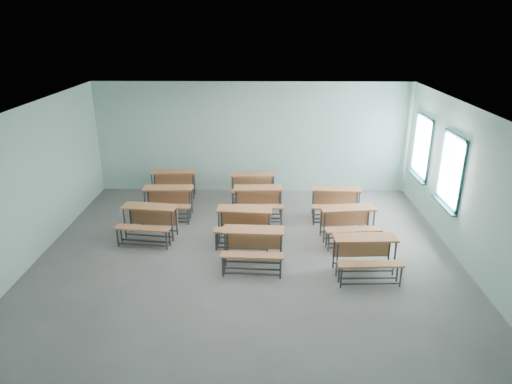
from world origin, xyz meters
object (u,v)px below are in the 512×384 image
desk_unit_r1c0 (149,218)px  desk_unit_r1c1 (244,221)px  desk_unit_r1c2 (349,219)px  desk_unit_r3c1 (253,183)px  desk_unit_r2c2 (336,199)px  desk_unit_r3c0 (173,181)px  desk_unit_r2c0 (168,198)px  desk_unit_r0c1 (253,243)px  desk_unit_r0c2 (366,251)px  desk_unit_r2c1 (258,198)px

desk_unit_r1c0 → desk_unit_r1c1: same height
desk_unit_r1c2 → desk_unit_r3c1: (-2.25, 2.40, 0.00)m
desk_unit_r1c2 → desk_unit_r2c2: same height
desk_unit_r3c0 → desk_unit_r2c2: bearing=-18.2°
desk_unit_r3c1 → desk_unit_r1c2: bearing=-51.7°
desk_unit_r1c2 → desk_unit_r1c0: bearing=173.3°
desk_unit_r1c2 → desk_unit_r3c1: 3.29m
desk_unit_r2c2 → desk_unit_r1c2: bearing=-82.4°
desk_unit_r1c0 → desk_unit_r2c0: size_ratio=1.06×
desk_unit_r1c1 → desk_unit_r2c0: (-2.02, 1.35, 0.00)m
desk_unit_r1c0 → desk_unit_r3c0: 2.57m
desk_unit_r0c1 → desk_unit_r1c0: same height
desk_unit_r0c2 → desk_unit_r1c2: (-0.08, 1.51, 0.00)m
desk_unit_r0c1 → desk_unit_r1c2: bearing=31.7°
desk_unit_r1c1 → desk_unit_r2c1: size_ratio=1.03×
desk_unit_r0c1 → desk_unit_r0c2: same height
desk_unit_r1c1 → desk_unit_r3c1: same height
desk_unit_r1c1 → desk_unit_r2c0: 2.43m
desk_unit_r2c0 → desk_unit_r3c1: same height
desk_unit_r1c1 → desk_unit_r1c2: size_ratio=0.98×
desk_unit_r1c2 → desk_unit_r0c2: bearing=-93.6°
desk_unit_r2c0 → desk_unit_r2c2: bearing=-0.8°
desk_unit_r3c0 → desk_unit_r1c2: bearing=-31.4°
desk_unit_r2c1 → desk_unit_r3c0: 2.76m
desk_unit_r0c2 → desk_unit_r3c0: (-4.61, 4.07, 0.00)m
desk_unit_r2c2 → desk_unit_r0c2: bearing=-83.2°
desk_unit_r1c2 → desk_unit_r2c0: size_ratio=1.06×
desk_unit_r2c0 → desk_unit_r0c1: bearing=-48.4°
desk_unit_r0c1 → desk_unit_r2c2: (2.05, 2.47, 0.00)m
desk_unit_r3c0 → desk_unit_r3c1: 2.28m
desk_unit_r0c1 → desk_unit_r1c1: same height
desk_unit_r2c2 → desk_unit_r2c1: bearing=-177.7°
desk_unit_r3c0 → desk_unit_r0c1: bearing=-59.6°
desk_unit_r2c1 → desk_unit_r0c2: bearing=-53.8°
desk_unit_r1c1 → desk_unit_r2c2: same height
desk_unit_r2c0 → desk_unit_r1c2: bearing=-16.9°
desk_unit_r1c1 → desk_unit_r3c0: bearing=132.9°
desk_unit_r3c1 → desk_unit_r2c1: bearing=-86.3°
desk_unit_r1c1 → desk_unit_r2c2: size_ratio=1.01×
desk_unit_r0c2 → desk_unit_r1c0: bearing=159.3°
desk_unit_r0c1 → desk_unit_r1c1: bearing=104.8°
desk_unit_r1c1 → desk_unit_r2c1: bearing=81.9°
desk_unit_r0c1 → desk_unit_r0c2: (2.24, -0.31, 0.00)m
desk_unit_r3c1 → desk_unit_r0c2: bearing=-64.1°
desk_unit_r0c2 → desk_unit_r2c2: (-0.19, 2.78, 0.00)m
desk_unit_r0c2 → desk_unit_r2c1: 3.54m
desk_unit_r2c1 → desk_unit_r2c0: bearing=179.6°
desk_unit_r1c2 → desk_unit_r2c1: size_ratio=1.05×
desk_unit_r1c0 → desk_unit_r2c2: bearing=22.9°
desk_unit_r1c0 → desk_unit_r0c2: bearing=-10.7°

